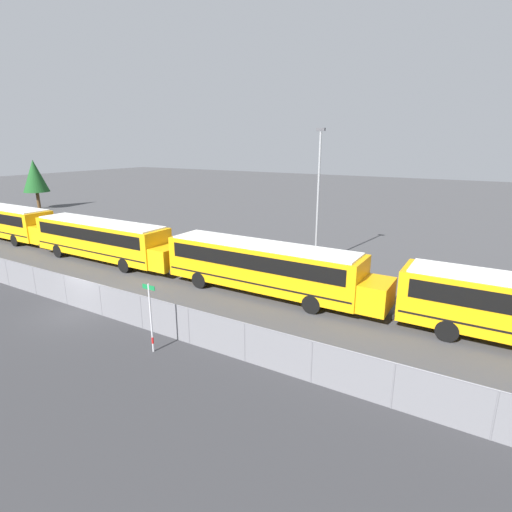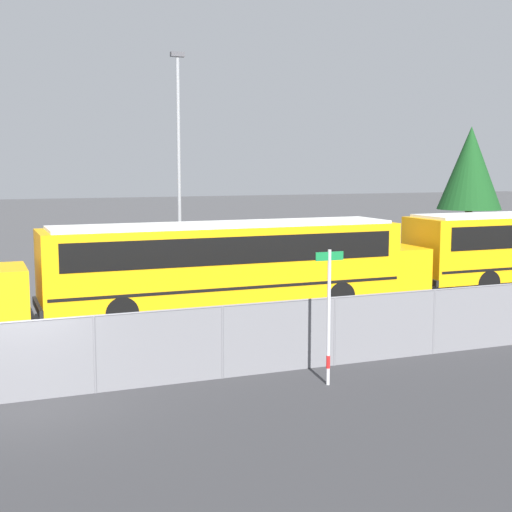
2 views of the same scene
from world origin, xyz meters
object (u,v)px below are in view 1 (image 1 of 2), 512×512
object	(u,v)px
school_bus_1	(103,238)
light_pole	(318,194)
tree_0	(35,176)
school_bus_2	(266,265)
street_sign	(151,317)
school_bus_0	(5,220)

from	to	relation	value
school_bus_1	light_pole	distance (m)	16.65
school_bus_1	tree_0	bearing A→B (deg)	156.79
school_bus_1	school_bus_2	bearing A→B (deg)	1.09
light_pole	tree_0	distance (m)	44.15
tree_0	light_pole	bearing A→B (deg)	-6.49
school_bus_2	street_sign	bearing A→B (deg)	-95.32
light_pole	school_bus_1	bearing A→B (deg)	-151.97
light_pole	street_sign	bearing A→B (deg)	-93.43
school_bus_2	street_sign	world-z (taller)	street_sign
light_pole	school_bus_0	bearing A→B (deg)	-165.50
street_sign	tree_0	distance (m)	47.83
street_sign	light_pole	size ratio (longest dim) A/B	0.32
school_bus_2	school_bus_1	bearing A→B (deg)	-178.91
tree_0	school_bus_1	bearing A→B (deg)	-23.21
school_bus_1	light_pole	xyz separation A→B (m)	(14.38, 7.65, 3.46)
light_pole	tree_0	size ratio (longest dim) A/B	1.48
school_bus_0	school_bus_2	xyz separation A→B (m)	(28.55, 0.04, 0.00)
school_bus_0	tree_0	xyz separation A→B (m)	(-15.15, 12.41, 2.62)
light_pole	tree_0	world-z (taller)	light_pole
school_bus_1	light_pole	bearing A→B (deg)	28.03
school_bus_2	light_pole	bearing A→B (deg)	88.77
school_bus_0	street_sign	size ratio (longest dim) A/B	4.40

